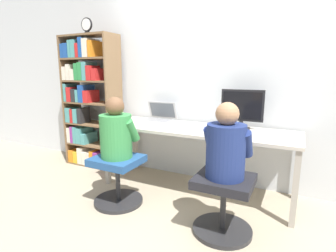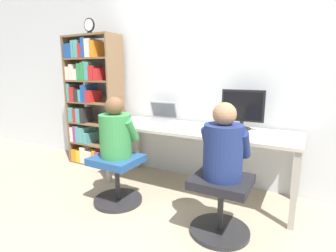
% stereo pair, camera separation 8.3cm
% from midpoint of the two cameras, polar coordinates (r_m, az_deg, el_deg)
% --- Properties ---
extents(ground_plane, '(14.00, 14.00, 0.00)m').
position_cam_midpoint_polar(ground_plane, '(2.79, 4.07, -16.40)').
color(ground_plane, tan).
extents(wall_back, '(10.00, 0.05, 2.60)m').
position_cam_midpoint_polar(wall_back, '(3.15, 10.11, 11.27)').
color(wall_back, silver).
rests_on(wall_back, ground_plane).
extents(desk, '(2.08, 0.67, 0.72)m').
position_cam_midpoint_polar(desk, '(2.85, 7.07, -1.78)').
color(desk, beige).
rests_on(desk, ground_plane).
extents(desktop_monitor, '(0.44, 0.19, 0.41)m').
position_cam_midpoint_polar(desktop_monitor, '(2.85, 16.70, 3.52)').
color(desktop_monitor, black).
rests_on(desktop_monitor, desk).
extents(laptop, '(0.38, 0.31, 0.23)m').
position_cam_midpoint_polar(laptop, '(3.23, -1.07, 1.97)').
color(laptop, '#B7B7BC').
rests_on(laptop, desk).
extents(keyboard, '(0.39, 0.15, 0.03)m').
position_cam_midpoint_polar(keyboard, '(2.66, 15.13, -1.30)').
color(keyboard, silver).
rests_on(keyboard, desk).
extents(computer_mouse_by_keyboard, '(0.06, 0.10, 0.04)m').
position_cam_midpoint_polar(computer_mouse_by_keyboard, '(2.73, 9.53, -0.62)').
color(computer_mouse_by_keyboard, '#99999E').
rests_on(computer_mouse_by_keyboard, desk).
extents(office_chair_left, '(0.49, 0.49, 0.49)m').
position_cam_midpoint_polar(office_chair_left, '(2.26, 12.48, -15.82)').
color(office_chair_left, '#262628').
rests_on(office_chair_left, ground_plane).
extents(office_chair_right, '(0.49, 0.49, 0.49)m').
position_cam_midpoint_polar(office_chair_right, '(2.74, -10.14, -10.73)').
color(office_chair_right, '#262628').
rests_on(office_chair_right, ground_plane).
extents(person_at_monitor, '(0.38, 0.31, 0.60)m').
position_cam_midpoint_polar(person_at_monitor, '(2.10, 13.07, -4.41)').
color(person_at_monitor, navy).
rests_on(person_at_monitor, office_chair_left).
extents(person_at_laptop, '(0.38, 0.31, 0.60)m').
position_cam_midpoint_polar(person_at_laptop, '(2.60, -10.44, -1.27)').
color(person_at_laptop, '#388C47').
rests_on(person_at_laptop, office_chair_right).
extents(bookshelf, '(0.80, 0.34, 1.80)m').
position_cam_midpoint_polar(bookshelf, '(3.84, -16.22, 5.23)').
color(bookshelf, brown).
rests_on(bookshelf, ground_plane).
extents(desk_clock, '(0.17, 0.03, 0.19)m').
position_cam_midpoint_polar(desk_clock, '(3.69, -16.12, 20.30)').
color(desk_clock, black).
rests_on(desk_clock, bookshelf).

